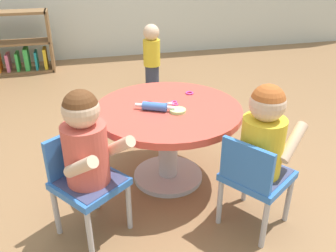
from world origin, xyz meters
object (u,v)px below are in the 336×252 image
bookshelf_low (10,48)px  craft_scissors (170,103)px  rolling_pin (155,107)px  child_chair_left (85,180)px  seated_child_left (85,143)px  craft_table (168,126)px  child_chair_right (254,177)px  seated_child_right (264,135)px  toddler_standing (152,56)px

bookshelf_low → craft_scissors: size_ratio=6.76×
rolling_pin → craft_scissors: (0.11, 0.07, -0.02)m
child_chair_left → seated_child_left: (0.02, -0.03, 0.23)m
craft_table → seated_child_left: seated_child_left is taller
child_chair_right → seated_child_right: seated_child_right is taller
rolling_pin → child_chair_left: bearing=-144.0°
bookshelf_low → craft_scissors: bearing=-63.6°
seated_child_right → rolling_pin: size_ratio=2.38×
toddler_standing → seated_child_right: bearing=-87.3°
seated_child_left → craft_scissors: (0.52, 0.41, -0.03)m
bookshelf_low → toddler_standing: bearing=-33.5°
bookshelf_low → craft_scissors: bookshelf_low is taller
child_chair_right → rolling_pin: (-0.39, 0.51, 0.22)m
rolling_pin → bookshelf_low: bearing=113.8°
bookshelf_low → toddler_standing: 1.76m
child_chair_left → seated_child_left: bearing=-53.4°
child_chair_right → bookshelf_low: bookshelf_low is taller
child_chair_left → seated_child_left: size_ratio=1.05×
bookshelf_low → rolling_pin: size_ratio=4.33×
seated_child_right → bookshelf_low: size_ratio=0.55×
craft_scissors → toddler_standing: bearing=81.9°
bookshelf_low → craft_scissors: (1.25, -2.51, 0.21)m
seated_child_right → craft_table: bearing=123.8°
craft_table → child_chair_left: (-0.51, -0.34, -0.07)m
craft_table → seated_child_left: 0.63m
seated_child_left → craft_scissors: size_ratio=3.71×
craft_table → toddler_standing: toddler_standing is taller
child_chair_left → seated_child_right: 0.90m
seated_child_right → rolling_pin: 0.65m
child_chair_left → craft_scissors: 0.69m
craft_table → seated_child_right: bearing=-56.2°
child_chair_left → bookshelf_low: 2.97m
craft_scissors → child_chair_right: bearing=-63.8°
child_chair_right → craft_scissors: size_ratio=3.90×
toddler_standing → craft_scissors: toddler_standing is taller
seated_child_left → bookshelf_low: seated_child_left is taller
seated_child_right → toddler_standing: (-0.10, 2.09, -0.17)m
seated_child_right → craft_scissors: 0.64m
seated_child_right → rolling_pin: bearing=131.5°
seated_child_left → bookshelf_low: 3.02m
child_chair_right → rolling_pin: rolling_pin is taller
child_chair_right → toddler_standing: bearing=91.7°
child_chair_left → child_chair_right: (0.82, -0.19, 0.00)m
child_chair_left → child_chair_right: 0.85m
child_chair_left → rolling_pin: (0.43, 0.31, 0.22)m
seated_child_left → craft_scissors: seated_child_left is taller
toddler_standing → rolling_pin: 1.65m
seated_child_left → toddler_standing: (0.73, 1.95, -0.17)m
child_chair_left → rolling_pin: rolling_pin is taller
child_chair_right → seated_child_left: bearing=168.5°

